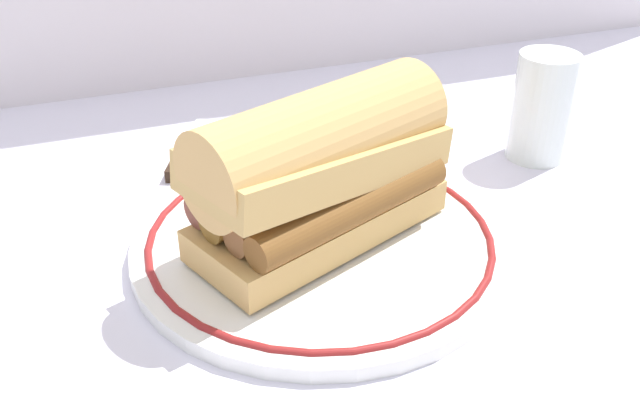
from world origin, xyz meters
TOP-DOWN VIEW (x-y plane):
  - ground_plane at (0.00, 0.00)m, footprint 1.50×1.50m
  - plate at (0.01, 0.02)m, footprint 0.29×0.29m
  - sausage_sandwich at (0.01, 0.02)m, footprint 0.22×0.16m
  - drinking_glass at (0.26, 0.10)m, footprint 0.06×0.06m
  - butter_knife at (-0.06, 0.22)m, footprint 0.07×0.13m

SIDE VIEW (x-z plane):
  - ground_plane at x=0.00m, z-range 0.00..0.00m
  - butter_knife at x=-0.06m, z-range 0.00..0.01m
  - plate at x=0.01m, z-range 0.00..0.02m
  - drinking_glass at x=0.26m, z-range -0.01..0.10m
  - sausage_sandwich at x=0.01m, z-range 0.01..0.13m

